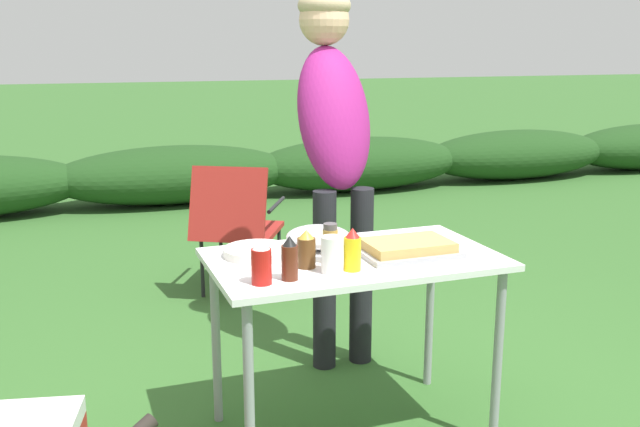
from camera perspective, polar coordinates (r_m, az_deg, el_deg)
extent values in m
ellipsoid|color=#1E4219|center=(7.21, -11.59, 3.07)|extent=(2.40, 0.90, 0.57)
ellipsoid|color=#1E4219|center=(7.75, 3.22, 4.01)|extent=(2.40, 0.90, 0.57)
ellipsoid|color=#1E4219|center=(8.72, 15.43, 4.59)|extent=(2.40, 0.90, 0.57)
cube|color=white|center=(2.74, 2.71, -3.68)|extent=(1.10, 0.64, 0.02)
cylinder|color=gray|center=(2.50, -5.69, -14.66)|extent=(0.04, 0.04, 0.71)
cylinder|color=gray|center=(2.87, 14.03, -11.17)|extent=(0.04, 0.04, 0.71)
cylinder|color=gray|center=(2.97, -8.32, -9.99)|extent=(0.04, 0.04, 0.71)
cylinder|color=gray|center=(3.29, 8.77, -7.67)|extent=(0.04, 0.04, 0.71)
cube|color=#9E9EA3|center=(2.77, 7.00, -3.09)|extent=(0.37, 0.25, 0.02)
cube|color=tan|center=(2.76, 7.02, -2.53)|extent=(0.33, 0.22, 0.04)
cylinder|color=white|center=(2.74, -5.05, -3.06)|extent=(0.26, 0.26, 0.03)
ellipsoid|color=silver|center=(2.84, -0.13, -1.88)|extent=(0.26, 0.26, 0.08)
cylinder|color=white|center=(2.52, 0.99, -3.31)|extent=(0.08, 0.08, 0.13)
cylinder|color=#B2893D|center=(2.63, 0.82, -2.62)|extent=(0.06, 0.06, 0.13)
cylinder|color=#4C4C4C|center=(2.61, 0.82, -1.05)|extent=(0.05, 0.05, 0.02)
cylinder|color=#562314|center=(2.44, -2.44, -3.95)|extent=(0.06, 0.06, 0.12)
cone|color=black|center=(2.42, -2.46, -2.19)|extent=(0.05, 0.05, 0.03)
cylinder|color=red|center=(2.41, -4.71, -4.24)|extent=(0.07, 0.07, 0.12)
cone|color=white|center=(2.39, -4.74, -2.45)|extent=(0.06, 0.06, 0.03)
cylinder|color=brown|center=(2.58, -1.10, -3.16)|extent=(0.07, 0.07, 0.11)
cone|color=gold|center=(2.56, -1.11, -1.65)|extent=(0.06, 0.06, 0.03)
cylinder|color=yellow|center=(2.55, 2.61, -3.25)|extent=(0.06, 0.06, 0.12)
cone|color=red|center=(2.53, 2.63, -1.54)|extent=(0.05, 0.05, 0.03)
cylinder|color=black|center=(3.40, 0.36, -5.41)|extent=(0.11, 0.11, 0.87)
cylinder|color=black|center=(3.47, 3.32, -5.05)|extent=(0.11, 0.11, 0.87)
ellipsoid|color=#931E70|center=(3.40, 1.11, 7.74)|extent=(0.35, 0.50, 0.75)
sphere|color=#DBAD89|center=(3.51, 0.34, 15.23)|extent=(0.24, 0.24, 0.24)
ellipsoid|color=tan|center=(3.51, 0.34, 16.31)|extent=(0.25, 0.25, 0.14)
cube|color=maroon|center=(4.55, -6.31, -1.35)|extent=(0.63, 0.63, 0.03)
cube|color=maroon|center=(4.23, -7.39, 0.71)|extent=(0.48, 0.36, 0.44)
cylinder|color=black|center=(4.47, -9.40, -4.30)|extent=(0.02, 0.02, 0.38)
cylinder|color=black|center=(4.37, -4.40, -4.59)|extent=(0.02, 0.02, 0.38)
cylinder|color=black|center=(4.84, -7.92, -2.90)|extent=(0.02, 0.02, 0.38)
cylinder|color=black|center=(4.74, -3.28, -3.14)|extent=(0.02, 0.02, 0.38)
cylinder|color=black|center=(4.57, -9.15, 0.90)|extent=(0.22, 0.37, 0.02)
cylinder|color=black|center=(4.45, -3.51, 0.71)|extent=(0.22, 0.37, 0.02)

